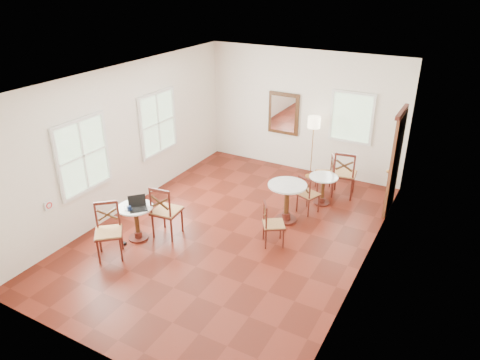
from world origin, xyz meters
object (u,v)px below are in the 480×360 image
(chair_mid_a, at_px, (308,194))
(navy_mug, at_px, (129,209))
(chair_near_a, at_px, (166,211))
(chair_near_b, at_px, (109,231))
(chair_back_b, at_px, (326,173))
(mouse, at_px, (131,203))
(cafe_table_mid, at_px, (287,198))
(power_adapter, at_px, (123,243))
(chair_back_a, at_px, (344,174))
(water_glass, at_px, (126,208))
(chair_mid_b, at_px, (272,224))
(floor_lamp, at_px, (314,126))
(cafe_table_back, at_px, (323,187))
(cafe_table_near, at_px, (137,219))
(laptop, at_px, (138,205))

(chair_mid_a, xyz_separation_m, navy_mug, (-2.42, -2.68, 0.32))
(chair_near_a, relative_size, chair_near_b, 1.06)
(chair_back_b, xyz_separation_m, mouse, (-2.56, -3.64, 0.29))
(cafe_table_mid, relative_size, power_adapter, 7.24)
(chair_back_a, bearing_deg, water_glass, 43.96)
(power_adapter, bearing_deg, water_glass, 47.11)
(chair_near_b, xyz_separation_m, chair_mid_b, (2.36, 1.72, -0.08))
(chair_mid_a, distance_m, water_glass, 3.68)
(chair_back_a, bearing_deg, cafe_table_mid, 58.75)
(chair_near_b, xyz_separation_m, power_adapter, (-0.06, 0.37, -0.48))
(chair_near_a, distance_m, mouse, 0.66)
(floor_lamp, bearing_deg, water_glass, -113.31)
(chair_near_b, height_order, chair_mid_b, chair_near_b)
(cafe_table_back, bearing_deg, cafe_table_near, -130.52)
(water_glass, bearing_deg, chair_mid_b, 28.44)
(chair_mid_a, distance_m, floor_lamp, 2.00)
(chair_back_b, bearing_deg, floor_lamp, -159.65)
(mouse, bearing_deg, cafe_table_near, -39.29)
(water_glass, bearing_deg, cafe_table_mid, 44.34)
(chair_back_b, distance_m, power_adapter, 4.74)
(cafe_table_back, bearing_deg, chair_mid_b, -98.22)
(chair_mid_a, bearing_deg, cafe_table_mid, 86.12)
(chair_mid_a, xyz_separation_m, water_glass, (-2.47, -2.71, 0.32))
(chair_near_b, height_order, floor_lamp, floor_lamp)
(laptop, bearing_deg, cafe_table_near, 118.52)
(chair_mid_b, relative_size, mouse, 8.74)
(chair_near_b, xyz_separation_m, floor_lamp, (1.93, 4.88, 0.80))
(chair_near_b, bearing_deg, chair_mid_b, -4.97)
(chair_back_a, relative_size, laptop, 2.64)
(cafe_table_back, distance_m, chair_back_b, 0.68)
(mouse, height_order, power_adapter, mouse)
(water_glass, distance_m, power_adapter, 0.73)
(floor_lamp, bearing_deg, chair_near_a, -110.73)
(cafe_table_near, height_order, floor_lamp, floor_lamp)
(chair_back_b, relative_size, water_glass, 8.56)
(chair_back_a, bearing_deg, floor_lamp, -40.29)
(cafe_table_back, distance_m, chair_back_a, 0.66)
(laptop, height_order, power_adapter, laptop)
(cafe_table_back, height_order, chair_back_b, chair_back_b)
(mouse, bearing_deg, navy_mug, -74.65)
(chair_mid_b, bearing_deg, chair_back_a, -45.65)
(chair_near_b, bearing_deg, chair_back_b, 19.17)
(chair_mid_a, height_order, chair_mid_b, chair_mid_b)
(chair_mid_a, relative_size, navy_mug, 7.29)
(mouse, bearing_deg, chair_near_a, 10.59)
(cafe_table_near, xyz_separation_m, chair_near_a, (0.42, 0.36, 0.10))
(navy_mug, relative_size, power_adapter, 1.02)
(chair_back_b, relative_size, power_adapter, 7.52)
(chair_near_b, xyz_separation_m, laptop, (0.14, 0.64, 0.25))
(chair_mid_a, distance_m, navy_mug, 3.63)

